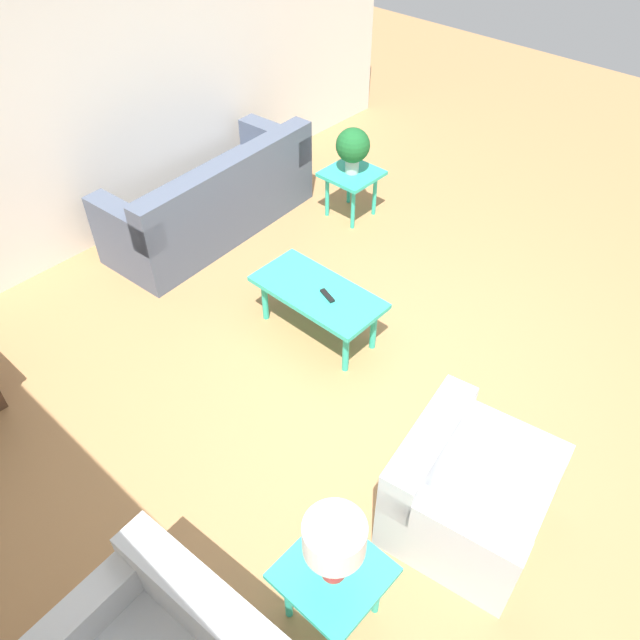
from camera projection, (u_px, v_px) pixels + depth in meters
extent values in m
plane|color=#A87A4C|center=(376.00, 374.00, 4.71)|extent=(14.00, 14.00, 0.00)
cube|color=silver|center=(104.00, 88.00, 5.30)|extent=(0.12, 7.20, 2.70)
cube|color=#4C566B|center=(211.00, 209.00, 5.99)|extent=(0.94, 2.14, 0.42)
cube|color=#4C566B|center=(229.00, 181.00, 5.57)|extent=(0.34, 2.10, 0.41)
cube|color=#4C566B|center=(275.00, 140.00, 6.30)|extent=(0.82, 0.25, 0.27)
cube|color=#4C566B|center=(125.00, 223.00, 5.22)|extent=(0.82, 0.25, 0.27)
cube|color=silver|center=(468.00, 505.00, 3.68)|extent=(0.93, 0.97, 0.39)
cube|color=silver|center=(429.00, 447.00, 3.56)|extent=(0.33, 0.87, 0.32)
cube|color=silver|center=(450.00, 525.00, 3.27)|extent=(0.82, 0.29, 0.21)
cube|color=silver|center=(499.00, 435.00, 3.69)|extent=(0.82, 0.29, 0.21)
cube|color=silver|center=(216.00, 617.00, 2.87)|extent=(1.21, 0.28, 0.32)
cube|color=silver|center=(96.00, 603.00, 2.97)|extent=(0.21, 0.81, 0.21)
cube|color=#2DB79E|center=(318.00, 292.00, 4.77)|extent=(1.04, 0.50, 0.04)
cylinder|color=#2DB79E|center=(373.00, 328.00, 4.79)|extent=(0.05, 0.05, 0.40)
cylinder|color=#2DB79E|center=(293.00, 280.00, 5.22)|extent=(0.05, 0.05, 0.40)
cylinder|color=#2DB79E|center=(346.00, 351.00, 4.61)|extent=(0.05, 0.05, 0.40)
cylinder|color=#2DB79E|center=(265.00, 299.00, 5.04)|extent=(0.05, 0.05, 0.40)
cube|color=#2DB79E|center=(352.00, 174.00, 6.00)|extent=(0.50, 0.50, 0.04)
cylinder|color=#2DB79E|center=(375.00, 195.00, 6.17)|extent=(0.04, 0.04, 0.44)
cylinder|color=#2DB79E|center=(349.00, 183.00, 6.33)|extent=(0.04, 0.04, 0.44)
cylinder|color=#2DB79E|center=(353.00, 208.00, 5.99)|extent=(0.04, 0.04, 0.44)
cylinder|color=#2DB79E|center=(327.00, 196.00, 6.15)|extent=(0.04, 0.04, 0.44)
cube|color=#2DB79E|center=(333.00, 573.00, 3.11)|extent=(0.50, 0.50, 0.04)
cylinder|color=#2DB79E|center=(377.00, 592.00, 3.28)|extent=(0.04, 0.04, 0.44)
cylinder|color=#2DB79E|center=(330.00, 551.00, 3.45)|extent=(0.04, 0.04, 0.44)
cylinder|color=#2DB79E|center=(288.00, 596.00, 3.27)|extent=(0.04, 0.04, 0.44)
cylinder|color=#B2ADA3|center=(352.00, 165.00, 5.94)|extent=(0.13, 0.13, 0.14)
sphere|color=#195B28|center=(353.00, 145.00, 5.79)|extent=(0.32, 0.32, 0.32)
cylinder|color=red|center=(334.00, 560.00, 3.01)|extent=(0.13, 0.13, 0.25)
cylinder|color=white|center=(334.00, 537.00, 2.87)|extent=(0.30, 0.30, 0.19)
cube|color=black|center=(327.00, 296.00, 4.69)|extent=(0.16, 0.09, 0.02)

